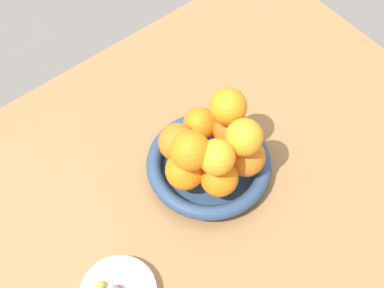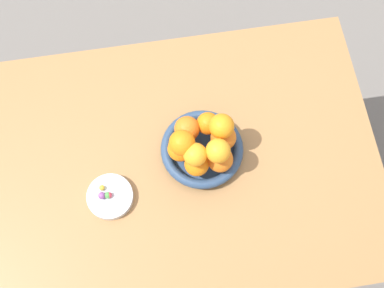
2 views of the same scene
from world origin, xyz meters
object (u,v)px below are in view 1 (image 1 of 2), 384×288
at_px(orange_4, 185,170).
at_px(orange_6, 228,107).
at_px(orange_1, 232,130).
at_px(orange_0, 246,157).
at_px(orange_5, 219,178).
at_px(orange_9, 244,137).
at_px(orange_3, 178,142).
at_px(orange_2, 200,124).
at_px(orange_7, 190,151).
at_px(dining_table, 181,227).
at_px(orange_8, 217,157).
at_px(candy_ball_0, 101,285).
at_px(fruit_bowl, 209,165).

xyz_separation_m(orange_4, orange_6, (-0.11, -0.02, 0.07)).
bearing_deg(orange_1, orange_4, 6.52).
distance_m(orange_0, orange_6, 0.09).
relative_size(orange_5, orange_9, 1.04).
xyz_separation_m(orange_1, orange_5, (0.08, 0.06, -0.00)).
bearing_deg(orange_0, orange_4, -24.58).
height_order(orange_4, orange_9, orange_9).
bearing_deg(orange_3, orange_5, 96.04).
relative_size(orange_2, orange_3, 0.89).
relative_size(orange_4, orange_7, 1.02).
distance_m(dining_table, orange_1, 0.21).
relative_size(orange_1, orange_8, 1.14).
distance_m(orange_2, orange_8, 0.13).
height_order(orange_1, orange_3, same).
distance_m(orange_0, orange_1, 0.06).
height_order(orange_3, orange_8, orange_8).
distance_m(orange_0, orange_3, 0.12).
xyz_separation_m(orange_5, orange_9, (-0.05, -0.00, 0.07)).
bearing_deg(candy_ball_0, orange_6, -166.16).
height_order(orange_1, orange_4, same).
relative_size(fruit_bowl, orange_0, 3.28).
bearing_deg(orange_8, fruit_bowl, -119.12).
height_order(dining_table, orange_3, orange_3).
relative_size(orange_4, orange_9, 1.08).
bearing_deg(dining_table, orange_1, -168.57).
distance_m(dining_table, fruit_bowl, 0.14).
height_order(dining_table, fruit_bowl, fruit_bowl).
distance_m(fruit_bowl, orange_1, 0.08).
height_order(fruit_bowl, orange_0, orange_0).
bearing_deg(candy_ball_0, fruit_bowl, -166.36).
distance_m(dining_table, orange_0, 0.20).
bearing_deg(orange_2, orange_4, 36.19).
height_order(orange_1, orange_6, orange_6).
xyz_separation_m(orange_0, orange_4, (0.09, -0.04, -0.00)).
bearing_deg(orange_9, orange_1, -116.05).
bearing_deg(orange_5, orange_6, -137.42).
relative_size(dining_table, orange_5, 17.43).
bearing_deg(orange_2, orange_5, 66.52).
bearing_deg(orange_2, orange_8, 63.77).
height_order(fruit_bowl, orange_9, orange_9).
height_order(orange_0, candy_ball_0, orange_0).
distance_m(orange_6, orange_8, 0.10).
relative_size(orange_5, orange_7, 0.98).
relative_size(dining_table, orange_3, 16.58).
relative_size(orange_4, candy_ball_0, 4.51).
bearing_deg(orange_5, orange_2, -113.48).
height_order(orange_0, orange_3, same).
distance_m(orange_0, orange_8, 0.09).
bearing_deg(orange_0, candy_ball_0, 2.90).
height_order(orange_6, orange_7, same).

